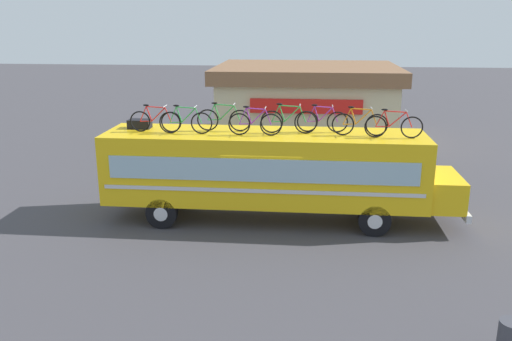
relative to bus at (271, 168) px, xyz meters
The scene contains 12 objects.
ground_plane 1.80m from the bus, behind, with size 120.00×120.00×0.00m, color #423F44.
bus is the anchor object (origin of this frame).
luggage_bag_1 4.66m from the bus, behind, with size 0.74×0.46×0.30m, color black.
rooftop_bicycle_1 4.06m from the bus, behind, with size 1.70×0.44×0.90m.
rooftop_bicycle_2 3.16m from the bus, behind, with size 1.72×0.44×0.93m.
rooftop_bicycle_3 2.23m from the bus, behind, with size 1.77×0.44×0.94m.
rooftop_bicycle_4 1.68m from the bus, 142.84° to the right, with size 1.70×0.44×0.93m.
rooftop_bicycle_5 1.66m from the bus, ahead, with size 1.81×0.44×0.96m.
rooftop_bicycle_6 2.25m from the bus, 11.11° to the left, with size 1.64×0.44×0.91m.
rooftop_bicycle_7 3.17m from the bus, ahead, with size 1.74×0.44×0.93m.
rooftop_bicycle_8 4.08m from the bus, ahead, with size 1.78×0.44×0.90m.
roadside_building 13.12m from the bus, 85.43° to the left, with size 9.88×8.03×4.01m.
Camera 1 is at (1.35, -16.73, 6.49)m, focal length 37.40 mm.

